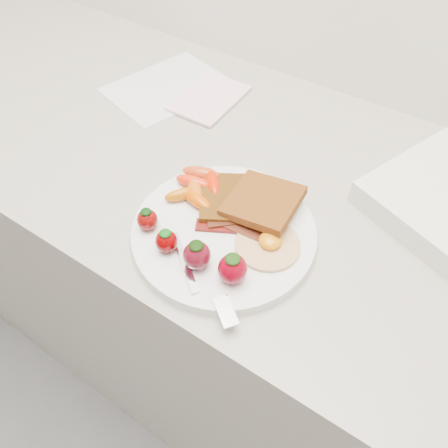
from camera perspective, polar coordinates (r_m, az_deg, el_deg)
The scene contains 11 objects.
counter at distance 1.10m, azimuth 3.02°, elevation -10.60°, with size 2.00×0.60×0.90m, color gray.
plate at distance 0.64m, azimuth 0.00°, elevation -1.09°, with size 0.27×0.27×0.02m, color white.
toast_lower at distance 0.67m, azimuth 1.22°, elevation 3.33°, with size 0.10×0.10×0.01m, color black.
toast_upper at distance 0.65m, azimuth 5.13°, elevation 2.95°, with size 0.10×0.10×0.01m, color #4E300C.
fried_egg at distance 0.62m, azimuth 5.82°, elevation -2.56°, with size 0.12×0.12×0.02m.
bacon_strips at distance 0.64m, azimuth 1.11°, elevation -0.05°, with size 0.10×0.08×0.01m.
baby_carrots at distance 0.68m, azimuth -3.46°, elevation 4.91°, with size 0.09×0.11×0.02m.
strawberries at distance 0.59m, azimuth -3.85°, elevation -3.52°, with size 0.18×0.05×0.05m.
fork at distance 0.58m, azimuth -2.86°, elevation -7.69°, with size 0.16×0.09×0.00m.
paper_sheet at distance 0.96m, azimuth -7.40°, elevation 17.34°, with size 0.18×0.23×0.00m, color silver.
notepad at distance 0.91m, azimuth -1.92°, elevation 16.11°, with size 0.11×0.16×0.01m, color #FBC9D5.
Camera 1 is at (0.25, 1.22, 1.41)m, focal length 35.00 mm.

